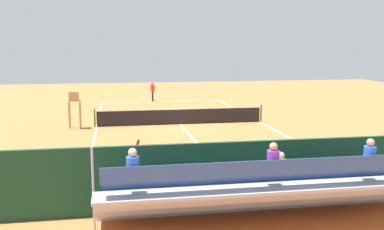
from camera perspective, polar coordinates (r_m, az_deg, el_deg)
ground_plane at (r=26.99m, az=-1.47°, el=-1.20°), size 60.00×60.00×0.00m
court_line_markings at (r=27.02m, az=-1.49°, el=-1.18°), size 10.10×22.20×0.01m
tennis_net at (r=26.90m, az=-1.48°, el=-0.14°), size 10.30×0.10×1.07m
backdrop_wall at (r=13.43m, az=7.49°, el=-7.50°), size 18.00×0.16×2.00m
bleacher_stand at (r=12.22m, az=9.96°, el=-9.44°), size 9.06×2.40×2.48m
umpire_chair at (r=26.26m, az=-14.88°, el=1.12°), size 0.67×0.67×2.14m
courtside_bench at (r=15.22m, az=16.71°, el=-7.55°), size 1.80×0.40×0.93m
equipment_bag at (r=14.57m, az=10.98°, el=-9.63°), size 0.90×0.36×0.36m
tennis_player at (r=37.86m, az=-5.09°, el=3.29°), size 0.41×0.55×1.93m
tennis_racket at (r=37.68m, az=-6.48°, el=1.71°), size 0.39×0.59×0.03m
tennis_ball_near at (r=34.53m, az=-0.89°, el=1.12°), size 0.07×0.07×0.07m
tennis_ball_far at (r=35.34m, az=-2.82°, el=1.30°), size 0.07×0.07×0.07m
line_judge at (r=13.73m, az=-7.15°, el=-7.05°), size 0.38×0.54×1.93m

